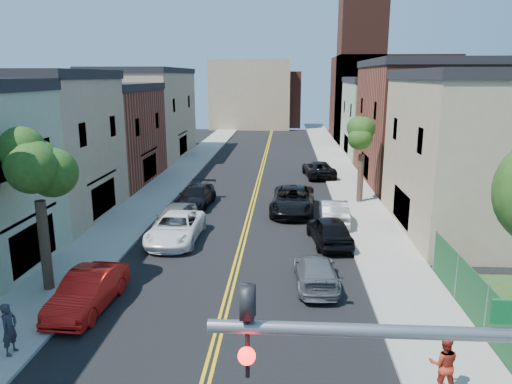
% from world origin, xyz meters
% --- Properties ---
extents(sidewalk_left, '(3.20, 100.00, 0.15)m').
position_xyz_m(sidewalk_left, '(-7.90, 40.00, 0.07)').
color(sidewalk_left, gray).
rests_on(sidewalk_left, ground).
extents(sidewalk_right, '(3.20, 100.00, 0.15)m').
position_xyz_m(sidewalk_right, '(7.90, 40.00, 0.07)').
color(sidewalk_right, gray).
rests_on(sidewalk_right, ground).
extents(curb_left, '(0.30, 100.00, 0.15)m').
position_xyz_m(curb_left, '(-6.15, 40.00, 0.07)').
color(curb_left, gray).
rests_on(curb_left, ground).
extents(curb_right, '(0.30, 100.00, 0.15)m').
position_xyz_m(curb_right, '(6.15, 40.00, 0.07)').
color(curb_right, gray).
rests_on(curb_right, ground).
extents(bldg_left_tan_near, '(9.00, 10.00, 9.00)m').
position_xyz_m(bldg_left_tan_near, '(-14.00, 25.00, 4.50)').
color(bldg_left_tan_near, '#998466').
rests_on(bldg_left_tan_near, ground).
extents(bldg_left_brick, '(9.00, 12.00, 8.00)m').
position_xyz_m(bldg_left_brick, '(-14.00, 36.00, 4.00)').
color(bldg_left_brick, brown).
rests_on(bldg_left_brick, ground).
extents(bldg_left_tan_far, '(9.00, 16.00, 9.50)m').
position_xyz_m(bldg_left_tan_far, '(-14.00, 50.00, 4.75)').
color(bldg_left_tan_far, '#998466').
rests_on(bldg_left_tan_far, ground).
extents(bldg_right_tan, '(9.00, 12.00, 9.00)m').
position_xyz_m(bldg_right_tan, '(14.00, 24.00, 4.50)').
color(bldg_right_tan, '#998466').
rests_on(bldg_right_tan, ground).
extents(bldg_right_brick, '(9.00, 14.00, 10.00)m').
position_xyz_m(bldg_right_brick, '(14.00, 38.00, 5.00)').
color(bldg_right_brick, brown).
rests_on(bldg_right_brick, ground).
extents(bldg_right_palegrn, '(9.00, 12.00, 8.50)m').
position_xyz_m(bldg_right_palegrn, '(14.00, 52.00, 4.25)').
color(bldg_right_palegrn, gray).
rests_on(bldg_right_palegrn, ground).
extents(church, '(16.20, 14.20, 22.60)m').
position_xyz_m(church, '(16.33, 67.07, 7.24)').
color(church, '#4C2319').
rests_on(church, ground).
extents(backdrop_left, '(14.00, 8.00, 12.00)m').
position_xyz_m(backdrop_left, '(-4.00, 82.00, 6.00)').
color(backdrop_left, '#998466').
rests_on(backdrop_left, ground).
extents(backdrop_center, '(10.00, 8.00, 10.00)m').
position_xyz_m(backdrop_center, '(0.00, 86.00, 5.00)').
color(backdrop_center, brown).
rests_on(backdrop_center, ground).
extents(fence_right, '(0.04, 15.00, 1.90)m').
position_xyz_m(fence_right, '(9.50, 9.50, 1.10)').
color(fence_right, '#143F1E').
rests_on(fence_right, sidewalk_right).
extents(tree_left_mid, '(5.20, 5.20, 9.29)m').
position_xyz_m(tree_left_mid, '(-7.88, 14.01, 6.58)').
color(tree_left_mid, '#332519').
rests_on(tree_left_mid, sidewalk_left).
extents(tree_right_far, '(4.40, 4.40, 8.03)m').
position_xyz_m(tree_right_far, '(7.92, 30.01, 5.76)').
color(tree_right_far, '#332519').
rests_on(tree_right_far, sidewalk_right).
extents(red_sedan, '(1.93, 4.84, 1.57)m').
position_xyz_m(red_sedan, '(-5.50, 12.49, 0.78)').
color(red_sedan, red).
rests_on(red_sedan, ground).
extents(white_pickup, '(2.71, 5.72, 1.58)m').
position_xyz_m(white_pickup, '(-3.80, 20.83, 0.79)').
color(white_pickup, white).
rests_on(white_pickup, ground).
extents(grey_car_left, '(2.39, 4.83, 1.59)m').
position_xyz_m(grey_car_left, '(-4.33, 22.86, 0.79)').
color(grey_car_left, '#56585E').
rests_on(grey_car_left, ground).
extents(black_car_left, '(2.54, 5.42, 1.53)m').
position_xyz_m(black_car_left, '(-4.03, 28.31, 0.77)').
color(black_car_left, black).
rests_on(black_car_left, ground).
extents(grey_car_right, '(2.02, 4.61, 1.32)m').
position_xyz_m(grey_car_right, '(3.80, 15.30, 0.66)').
color(grey_car_right, '#585A5F').
rests_on(grey_car_right, ground).
extents(black_car_right, '(2.59, 5.05, 1.64)m').
position_xyz_m(black_car_right, '(4.89, 20.88, 0.82)').
color(black_car_right, black).
rests_on(black_car_right, ground).
extents(silver_car_right, '(1.77, 4.78, 1.56)m').
position_xyz_m(silver_car_right, '(5.50, 24.77, 0.78)').
color(silver_car_right, '#94969B').
rests_on(silver_car_right, ground).
extents(dark_car_right_far, '(3.15, 5.72, 1.52)m').
position_xyz_m(dark_car_right_far, '(5.50, 39.33, 0.76)').
color(dark_car_right_far, black).
rests_on(dark_car_right_far, ground).
extents(black_suv_lane, '(3.26, 6.44, 1.75)m').
position_xyz_m(black_suv_lane, '(2.93, 27.22, 0.87)').
color(black_suv_lane, black).
rests_on(black_suv_lane, ground).
extents(pedestrian_left, '(0.49, 0.69, 1.80)m').
position_xyz_m(pedestrian_left, '(-6.70, 8.99, 1.05)').
color(pedestrian_left, '#27272E').
rests_on(pedestrian_left, sidewalk_left).
extents(pedestrian_right, '(0.95, 0.79, 1.76)m').
position_xyz_m(pedestrian_right, '(7.06, 7.87, 1.03)').
color(pedestrian_right, '#A42A19').
rests_on(pedestrian_right, sidewalk_right).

